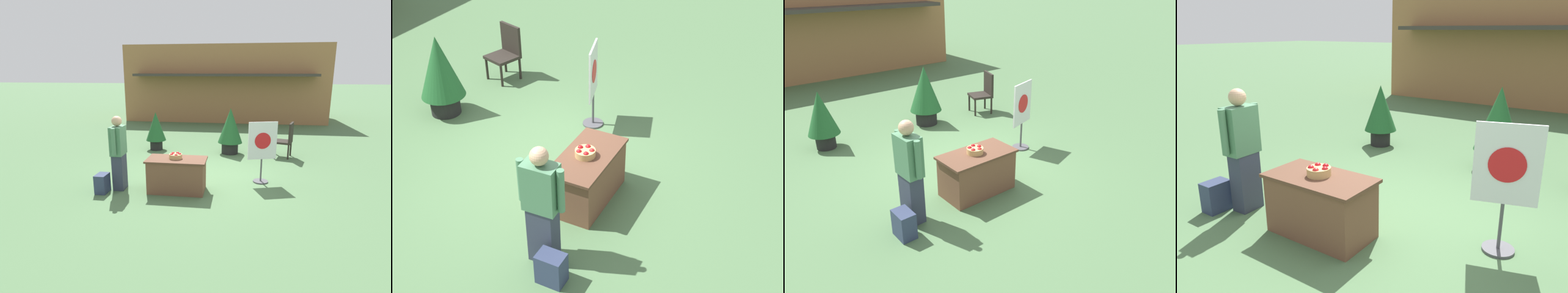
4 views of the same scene
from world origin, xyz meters
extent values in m
plane|color=#4C7047|center=(0.00, 0.00, 0.00)|extent=(120.00, 120.00, 0.00)
cube|color=#9E6B42|center=(0.17, 10.77, 1.96)|extent=(10.39, 4.70, 3.93)
cube|color=#38332D|center=(0.17, 7.97, 2.44)|extent=(8.83, 0.90, 0.12)
cube|color=brown|center=(-0.33, -0.89, 0.35)|extent=(1.23, 0.64, 0.71)
cube|color=brown|center=(-0.33, -0.89, 0.73)|extent=(1.31, 0.69, 0.04)
cylinder|color=tan|center=(-0.36, -0.87, 0.80)|extent=(0.28, 0.28, 0.10)
sphere|color=red|center=(-0.26, -0.87, 0.84)|extent=(0.08, 0.08, 0.08)
sphere|color=#A30F14|center=(-0.33, -0.78, 0.84)|extent=(0.08, 0.08, 0.08)
sphere|color=red|center=(-0.43, -0.81, 0.84)|extent=(0.08, 0.08, 0.08)
sphere|color=red|center=(-0.43, -0.92, 0.84)|extent=(0.08, 0.08, 0.08)
sphere|color=red|center=(-0.33, -0.96, 0.84)|extent=(0.08, 0.08, 0.08)
cube|color=#33384C|center=(-1.64, -0.94, 0.40)|extent=(0.25, 0.35, 0.81)
cube|color=#4C7F5B|center=(-1.64, -0.94, 1.13)|extent=(0.28, 0.43, 0.64)
sphere|color=tan|center=(-1.64, -0.94, 1.56)|extent=(0.22, 0.22, 0.22)
cylinder|color=#4C7F5B|center=(-1.65, -0.68, 1.15)|extent=(0.09, 0.09, 0.58)
cylinder|color=#4C7F5B|center=(-1.63, -1.20, 1.15)|extent=(0.09, 0.09, 0.58)
cube|color=#2D3856|center=(-1.94, -1.21, 0.21)|extent=(0.24, 0.34, 0.42)
cylinder|color=#4C4C51|center=(1.56, -0.06, 0.01)|extent=(0.36, 0.36, 0.03)
cylinder|color=#4C4C51|center=(1.56, -0.06, 0.31)|extent=(0.04, 0.04, 0.55)
cube|color=silver|center=(1.56, -0.06, 1.03)|extent=(0.67, 0.22, 0.89)
cylinder|color=red|center=(1.56, -0.08, 1.03)|extent=(0.37, 0.12, 0.39)
cylinder|color=black|center=(-1.77, 2.64, 0.17)|extent=(0.42, 0.42, 0.33)
cone|color=#1E5628|center=(-1.77, 2.64, 0.81)|extent=(0.68, 0.68, 0.95)
cylinder|color=black|center=(0.73, 2.51, 0.18)|extent=(0.53, 0.53, 0.36)
cone|color=#1E5628|center=(0.73, 2.51, 0.92)|extent=(0.79, 0.79, 1.11)
camera|label=1|loc=(0.99, -7.17, 2.61)|focal=28.00mm
camera|label=2|loc=(-5.84, -3.64, 5.00)|focal=50.00mm
camera|label=3|loc=(-3.95, -5.45, 3.55)|focal=35.00mm
camera|label=4|loc=(2.49, -3.97, 2.39)|focal=35.00mm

